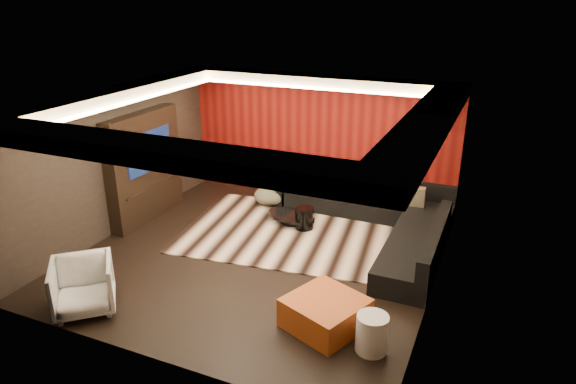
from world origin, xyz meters
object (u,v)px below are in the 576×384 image
at_px(orange_ottoman, 325,313).
at_px(armchair, 83,286).
at_px(white_side_table, 372,333).
at_px(drum_stool, 304,218).
at_px(sectional_sofa, 381,219).
at_px(coffee_table, 291,219).

relative_size(orange_ottoman, armchair, 1.12).
bearing_deg(armchair, white_side_table, -30.68).
height_order(drum_stool, sectional_sofa, sectional_sofa).
distance_m(white_side_table, armchair, 4.18).
bearing_deg(orange_ottoman, sectional_sofa, 90.61).
xyz_separation_m(drum_stool, sectional_sofa, (1.41, 0.52, 0.03)).
distance_m(white_side_table, sectional_sofa, 3.67).
bearing_deg(coffee_table, orange_ottoman, -58.88).
height_order(white_side_table, armchair, armchair).
relative_size(coffee_table, orange_ottoman, 1.12).
xyz_separation_m(white_side_table, sectional_sofa, (-0.77, 3.59, 0.00)).
distance_m(drum_stool, armchair, 4.31).
distance_m(orange_ottoman, armchair, 3.53).
height_order(white_side_table, sectional_sofa, sectional_sofa).
bearing_deg(coffee_table, drum_stool, -20.56).
bearing_deg(armchair, drum_stool, 21.92).
relative_size(coffee_table, armchair, 1.24).
bearing_deg(drum_stool, sectional_sofa, 20.29).
xyz_separation_m(drum_stool, armchair, (-1.93, -3.84, 0.16)).
distance_m(coffee_table, white_side_table, 4.06).
distance_m(coffee_table, armchair, 4.29).
distance_m(drum_stool, orange_ottoman, 3.16).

